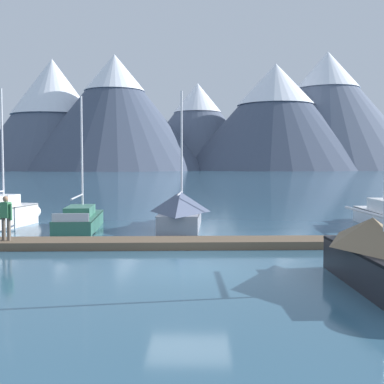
{
  "coord_description": "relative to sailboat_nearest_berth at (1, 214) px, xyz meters",
  "views": [
    {
      "loc": [
        0.32,
        -14.58,
        3.24
      ],
      "look_at": [
        0.0,
        6.0,
        2.0
      ],
      "focal_mm": 45.42,
      "sensor_mm": 36.0,
      "label": 1
    }
  ],
  "objects": [
    {
      "name": "sailboat_mid_dock_starboard",
      "position": [
        14.7,
        -11.91,
        0.18
      ],
      "size": [
        1.81,
        6.13,
        6.77
      ],
      "color": "black",
      "rests_on": "ground"
    },
    {
      "name": "sailboat_nearest_berth",
      "position": [
        0.0,
        0.0,
        0.0
      ],
      "size": [
        2.83,
        6.45,
        6.98
      ],
      "color": "silver",
      "rests_on": "ground"
    },
    {
      "name": "mountain_shoulder_ridge",
      "position": [
        9.01,
        221.69,
        21.49
      ],
      "size": [
        67.3,
        67.3,
        43.15
      ],
      "color": "#4C566B",
      "rests_on": "ground"
    },
    {
      "name": "person_on_dock",
      "position": [
        2.71,
        -6.13,
        0.6
      ],
      "size": [
        0.55,
        0.35,
        1.69
      ],
      "color": "brown",
      "rests_on": "dock"
    },
    {
      "name": "mountain_east_summit",
      "position": [
        45.19,
        202.56,
        24.7
      ],
      "size": [
        86.68,
        86.68,
        48.91
      ],
      "color": "#424C60",
      "rests_on": "ground"
    },
    {
      "name": "ground_plane",
      "position": [
        9.71,
        -9.68,
        -0.66
      ],
      "size": [
        700.0,
        700.0,
        0.0
      ],
      "primitive_type": "plane",
      "color": "#335B75"
    },
    {
      "name": "sailboat_second_berth",
      "position": [
        4.16,
        -0.37,
        -0.2
      ],
      "size": [
        2.3,
        7.04,
        6.57
      ],
      "color": "#336B56",
      "rests_on": "ground"
    },
    {
      "name": "mountain_west_summit",
      "position": [
        -57.84,
        200.36,
        26.36
      ],
      "size": [
        70.64,
        70.64,
        50.9
      ],
      "color": "#4C566B",
      "rests_on": "ground"
    },
    {
      "name": "sailboat_mid_dock_port",
      "position": [
        9.11,
        -0.07,
        0.19
      ],
      "size": [
        2.24,
        6.8,
        6.84
      ],
      "color": "#93939E",
      "rests_on": "ground"
    },
    {
      "name": "dock",
      "position": [
        9.71,
        -5.68,
        -0.51
      ],
      "size": [
        24.97,
        2.82,
        0.3
      ],
      "color": "brown",
      "rests_on": "ground"
    },
    {
      "name": "mountain_rear_spur",
      "position": [
        72.43,
        216.07,
        28.67
      ],
      "size": [
        92.86,
        92.86,
        57.38
      ],
      "color": "slate",
      "rests_on": "ground"
    },
    {
      "name": "mountain_central_massif",
      "position": [
        -27.29,
        190.35,
        25.24
      ],
      "size": [
        79.99,
        79.99,
        50.67
      ],
      "color": "#424C60",
      "rests_on": "ground"
    }
  ]
}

